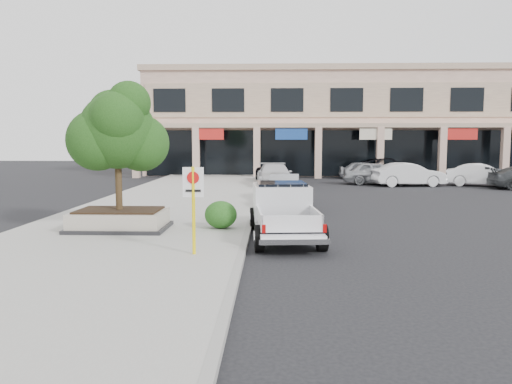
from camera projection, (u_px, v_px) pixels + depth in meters
ground at (298, 252)px, 14.03m from camera, size 120.00×120.00×0.00m
sidewalk at (154, 216)px, 20.17m from camera, size 8.00×52.00×0.15m
curb at (252, 216)px, 20.04m from camera, size 0.20×52.00×0.15m
strip_mall at (365, 123)px, 47.00m from camera, size 40.55×12.43×9.50m
planter at (120, 220)px, 16.74m from camera, size 3.20×2.20×0.68m
planter_tree at (123, 132)px, 16.58m from camera, size 2.90×2.55×4.00m
no_parking_sign at (193, 198)px, 12.98m from camera, size 0.55×0.09×2.30m
hedge at (221, 215)px, 16.89m from camera, size 1.10×0.99×0.93m
pickup_truck at (284, 212)px, 15.84m from camera, size 2.48×5.65×1.73m
curb_car_a at (287, 196)px, 21.91m from camera, size 1.78×4.17×1.41m
curb_car_b at (284, 188)px, 25.13m from camera, size 1.71×4.33×1.40m
curb_car_c at (274, 175)px, 33.09m from camera, size 2.55×5.57×1.58m
curb_car_d at (275, 174)px, 35.87m from camera, size 3.04×5.38×1.42m
lot_car_a at (376, 173)px, 35.16m from camera, size 4.78×2.08×1.61m
lot_car_b at (409, 174)px, 33.87m from camera, size 4.98×2.26×1.59m
lot_car_d at (390, 168)px, 40.69m from camera, size 6.26×3.33×1.67m
lot_car_e at (365, 170)px, 40.11m from camera, size 4.33×1.96×1.44m
lot_car_f at (482, 175)px, 33.84m from camera, size 4.90×3.23×1.53m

